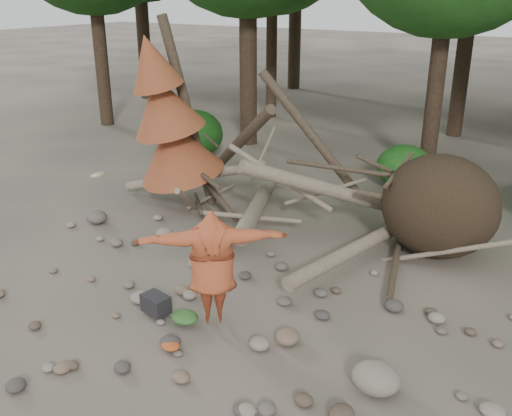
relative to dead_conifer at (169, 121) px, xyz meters
The scene contains 11 objects.
ground 5.05m from the dead_conifer, 47.26° to the right, with size 120.00×120.00×0.00m, color #514C44.
deadfall_pile 5.33m from the dead_conifer, ahead, with size 8.55×5.24×3.30m.
dead_conifer is the anchor object (origin of this frame).
bush_left 4.72m from the dead_conifer, 121.92° to the left, with size 1.80×1.80×1.44m, color #184B14.
bush_mid 6.11m from the dead_conifer, 48.52° to the left, with size 1.40×1.40×1.12m, color #215F1B.
frisbee_thrower 4.97m from the dead_conifer, 43.13° to the right, with size 3.51×1.82×1.96m.
backpack 4.87m from the dead_conifer, 53.84° to the right, with size 0.43×0.29×0.29m, color black.
cloth_green 5.20m from the dead_conifer, 48.33° to the right, with size 0.43×0.36×0.16m, color #326A2A.
cloth_orange 5.84m from the dead_conifer, 50.81° to the right, with size 0.28×0.23×0.10m, color #B54B1F.
boulder_mid_right 7.38m from the dead_conifer, 29.35° to the right, with size 0.63×0.57×0.38m, color gray.
boulder_mid_left 2.62m from the dead_conifer, 124.52° to the right, with size 0.47×0.43×0.28m, color #5E574F.
Camera 1 is at (4.95, -5.98, 4.82)m, focal length 40.00 mm.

